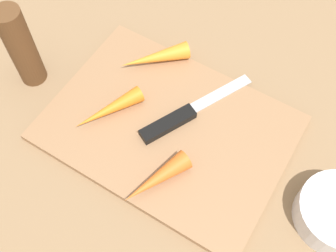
{
  "coord_description": "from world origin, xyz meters",
  "views": [
    {
      "loc": [
        -0.16,
        0.27,
        0.56
      ],
      "look_at": [
        0.0,
        0.0,
        0.01
      ],
      "focal_mm": 44.59,
      "sensor_mm": 36.0,
      "label": 1
    }
  ],
  "objects_px": {
    "small_bowl": "(336,214)",
    "pepper_grinder": "(21,47)",
    "knife": "(175,117)",
    "carrot_longest": "(155,58)",
    "carrot_shortest": "(156,179)",
    "cutting_board": "(168,128)",
    "carrot_medium": "(109,110)"
  },
  "relations": [
    {
      "from": "carrot_longest",
      "to": "small_bowl",
      "type": "xyz_separation_m",
      "value": [
        -0.35,
        0.09,
        -0.01
      ]
    },
    {
      "from": "carrot_longest",
      "to": "small_bowl",
      "type": "relative_size",
      "value": 1.03
    },
    {
      "from": "cutting_board",
      "to": "carrot_medium",
      "type": "height_order",
      "value": "carrot_medium"
    },
    {
      "from": "cutting_board",
      "to": "carrot_longest",
      "type": "xyz_separation_m",
      "value": [
        0.08,
        -0.09,
        0.02
      ]
    },
    {
      "from": "cutting_board",
      "to": "pepper_grinder",
      "type": "xyz_separation_m",
      "value": [
        0.24,
        0.03,
        0.07
      ]
    },
    {
      "from": "knife",
      "to": "carrot_medium",
      "type": "relative_size",
      "value": 1.69
    },
    {
      "from": "cutting_board",
      "to": "carrot_shortest",
      "type": "relative_size",
      "value": 3.46
    },
    {
      "from": "carrot_longest",
      "to": "carrot_medium",
      "type": "bearing_deg",
      "value": 38.42
    },
    {
      "from": "small_bowl",
      "to": "knife",
      "type": "bearing_deg",
      "value": -4.02
    },
    {
      "from": "carrot_medium",
      "to": "pepper_grinder",
      "type": "height_order",
      "value": "pepper_grinder"
    },
    {
      "from": "small_bowl",
      "to": "pepper_grinder",
      "type": "relative_size",
      "value": 0.75
    },
    {
      "from": "knife",
      "to": "carrot_longest",
      "type": "distance_m",
      "value": 0.11
    },
    {
      "from": "knife",
      "to": "carrot_longest",
      "type": "height_order",
      "value": "carrot_longest"
    },
    {
      "from": "knife",
      "to": "carrot_shortest",
      "type": "bearing_deg",
      "value": -136.4
    },
    {
      "from": "small_bowl",
      "to": "pepper_grinder",
      "type": "xyz_separation_m",
      "value": [
        0.51,
        0.03,
        0.05
      ]
    },
    {
      "from": "small_bowl",
      "to": "pepper_grinder",
      "type": "distance_m",
      "value": 0.51
    },
    {
      "from": "knife",
      "to": "pepper_grinder",
      "type": "relative_size",
      "value": 1.28
    },
    {
      "from": "knife",
      "to": "carrot_shortest",
      "type": "distance_m",
      "value": 0.11
    },
    {
      "from": "carrot_shortest",
      "to": "pepper_grinder",
      "type": "height_order",
      "value": "pepper_grinder"
    },
    {
      "from": "knife",
      "to": "carrot_shortest",
      "type": "xyz_separation_m",
      "value": [
        -0.03,
        0.1,
        0.01
      ]
    },
    {
      "from": "knife",
      "to": "carrot_medium",
      "type": "xyz_separation_m",
      "value": [
        0.09,
        0.05,
        0.01
      ]
    },
    {
      "from": "cutting_board",
      "to": "carrot_longest",
      "type": "distance_m",
      "value": 0.12
    },
    {
      "from": "carrot_shortest",
      "to": "carrot_longest",
      "type": "relative_size",
      "value": 0.92
    },
    {
      "from": "cutting_board",
      "to": "knife",
      "type": "height_order",
      "value": "knife"
    },
    {
      "from": "pepper_grinder",
      "to": "carrot_longest",
      "type": "bearing_deg",
      "value": -143.37
    },
    {
      "from": "knife",
      "to": "small_bowl",
      "type": "xyz_separation_m",
      "value": [
        -0.26,
        0.02,
        0.0
      ]
    },
    {
      "from": "carrot_shortest",
      "to": "carrot_medium",
      "type": "bearing_deg",
      "value": -93.53
    },
    {
      "from": "pepper_grinder",
      "to": "carrot_medium",
      "type": "bearing_deg",
      "value": 179.94
    },
    {
      "from": "knife",
      "to": "carrot_medium",
      "type": "height_order",
      "value": "carrot_medium"
    },
    {
      "from": "knife",
      "to": "carrot_medium",
      "type": "distance_m",
      "value": 0.1
    },
    {
      "from": "cutting_board",
      "to": "carrot_medium",
      "type": "distance_m",
      "value": 0.09
    },
    {
      "from": "carrot_shortest",
      "to": "pepper_grinder",
      "type": "bearing_deg",
      "value": -79.91
    }
  ]
}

